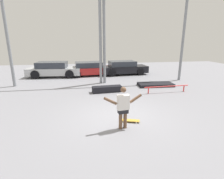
% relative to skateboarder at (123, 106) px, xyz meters
% --- Properties ---
extents(ground_plane, '(36.00, 36.00, 0.00)m').
position_rel_skateboarder_xyz_m(ground_plane, '(0.10, 1.04, -0.86)').
color(ground_plane, gray).
extents(skateboarder, '(1.42, 0.27, 1.57)m').
position_rel_skateboarder_xyz_m(skateboarder, '(0.00, 0.00, 0.00)').
color(skateboarder, brown).
rests_on(skateboarder, ground_plane).
extents(skateboard, '(0.78, 0.42, 0.08)m').
position_rel_skateboarder_xyz_m(skateboard, '(0.39, 0.44, -0.80)').
color(skateboard, gold).
rests_on(skateboard, ground_plane).
extents(grind_box, '(1.86, 0.66, 0.37)m').
position_rel_skateboarder_xyz_m(grind_box, '(0.07, 4.75, -0.67)').
color(grind_box, black).
rests_on(grind_box, ground_plane).
extents(manual_pad, '(2.48, 1.22, 0.20)m').
position_rel_skateboarder_xyz_m(manual_pad, '(3.69, 5.71, -0.76)').
color(manual_pad, black).
rests_on(manual_pad, ground_plane).
extents(grind_rail, '(2.91, 0.17, 0.42)m').
position_rel_skateboarder_xyz_m(grind_rail, '(3.70, 4.04, -0.52)').
color(grind_rail, red).
rests_on(grind_rail, ground_plane).
extents(canopy_support_left, '(6.32, 0.20, 6.17)m').
position_rel_skateboarder_xyz_m(canopy_support_left, '(-3.11, 7.25, 2.95)').
color(canopy_support_left, gray).
rests_on(canopy_support_left, ground_plane).
extents(canopy_support_right, '(6.32, 0.20, 6.17)m').
position_rel_skateboarder_xyz_m(canopy_support_right, '(3.30, 7.25, 2.95)').
color(canopy_support_right, gray).
rests_on(canopy_support_right, ground_plane).
extents(parked_car_silver, '(4.71, 2.19, 1.32)m').
position_rel_skateboarder_xyz_m(parked_car_silver, '(-3.91, 10.32, -0.21)').
color(parked_car_silver, '#B7BABF').
rests_on(parked_car_silver, ground_plane).
extents(parked_car_red, '(4.40, 2.21, 1.23)m').
position_rel_skateboarder_xyz_m(parked_car_red, '(-0.73, 10.42, -0.25)').
color(parked_car_red, red).
rests_on(parked_car_red, ground_plane).
extents(parked_car_black, '(4.47, 2.10, 1.27)m').
position_rel_skateboarder_xyz_m(parked_car_black, '(2.43, 10.41, -0.24)').
color(parked_car_black, black).
rests_on(parked_car_black, ground_plane).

